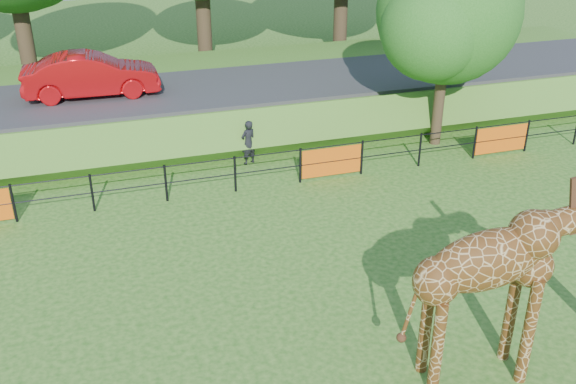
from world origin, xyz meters
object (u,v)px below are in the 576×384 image
Objects in this scene: car_red at (91,75)px; visitor at (248,142)px; tree_east at (450,17)px; giraffe at (533,290)px.

visitor is at bearing -131.90° from car_red.
giraffe is at bearing -112.53° from tree_east.
giraffe is at bearing 80.60° from visitor.
car_red is at bearing 121.49° from giraffe.
giraffe is 16.57m from car_red.
tree_east is at bearing 75.08° from giraffe.
giraffe is 1.05× the size of car_red.
tree_east reaches higher than giraffe.
giraffe reaches higher than visitor.
visitor is at bearing 177.85° from tree_east.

